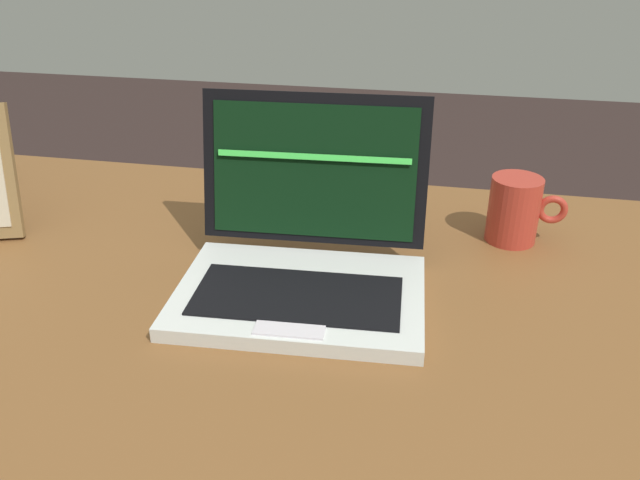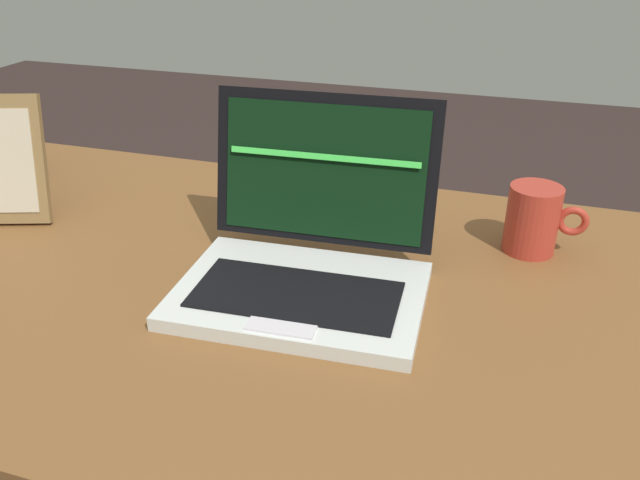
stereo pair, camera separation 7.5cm
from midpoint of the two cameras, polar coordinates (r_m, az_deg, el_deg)
name	(u,v)px [view 2 (the right image)]	position (r m, az deg, el deg)	size (l,w,h in m)	color
desk	(316,338)	(0.87, 2.13, -8.78)	(1.79, 0.75, 0.75)	brown
laptop_front	(307,255)	(0.80, 1.55, -1.41)	(0.31, 0.27, 0.23)	silver
figurine_stand	(7,164)	(1.28, -24.59, 6.12)	(0.09, 0.09, 0.05)	black
coffee_mug	(534,219)	(0.95, 20.64, 1.68)	(0.11, 0.07, 0.10)	#B83629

